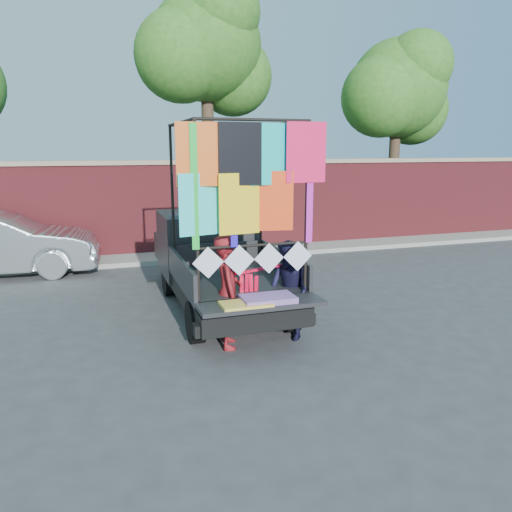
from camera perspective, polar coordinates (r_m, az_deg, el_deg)
name	(u,v)px	position (r m, az deg, el deg)	size (l,w,h in m)	color
ground	(267,341)	(7.84, 1.30, -9.72)	(90.00, 90.00, 0.00)	#38383A
brick_wall	(184,207)	(14.16, -8.23, 5.61)	(30.00, 0.45, 2.61)	maroon
curb	(190,256)	(13.68, -7.55, 0.03)	(30.00, 1.20, 0.12)	gray
tree_mid	(208,50)	(15.61, -5.55, 22.41)	(4.20, 3.30, 7.73)	#38281C
tree_right	(400,92)	(18.07, 16.10, 17.58)	(4.20, 3.30, 6.62)	#38281C
pickup_truck	(213,258)	(9.72, -4.99, -0.23)	(2.11, 5.29, 3.33)	black
woman	(228,291)	(7.41, -3.26, -4.07)	(0.62, 0.41, 1.71)	maroon
man	(289,290)	(7.76, 3.79, -3.95)	(0.75, 0.59, 1.55)	#161534
streamer_bundle	(253,282)	(7.48, -0.33, -2.94)	(0.85, 0.35, 0.61)	red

